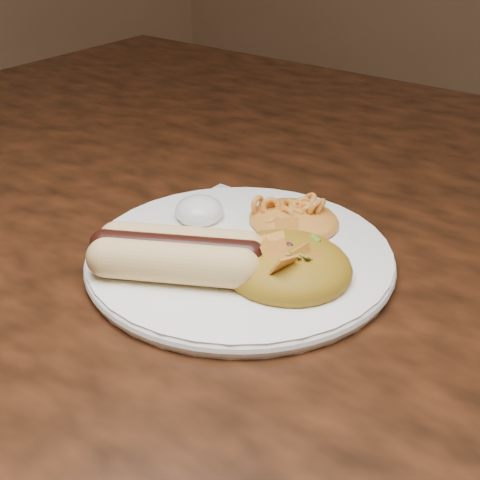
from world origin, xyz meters
The scene contains 7 objects.
table centered at (0.00, 0.00, 0.66)m, with size 1.60×0.90×0.75m.
plate centered at (-0.08, -0.17, 0.76)m, with size 0.26×0.26×0.01m, color white.
hotdog centered at (-0.10, -0.23, 0.78)m, with size 0.12×0.11×0.03m.
mac_and_cheese centered at (-0.07, -0.10, 0.78)m, with size 0.09×0.08×0.03m, color gold.
sour_cream centered at (-0.15, -0.15, 0.78)m, with size 0.05×0.05×0.03m, color white.
taco_salad centered at (-0.03, -0.18, 0.78)m, with size 0.11×0.10×0.05m.
fork centered at (-0.19, -0.14, 0.75)m, with size 0.02×0.14×0.00m, color white.
Camera 1 is at (0.22, -0.57, 1.05)m, focal length 50.00 mm.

